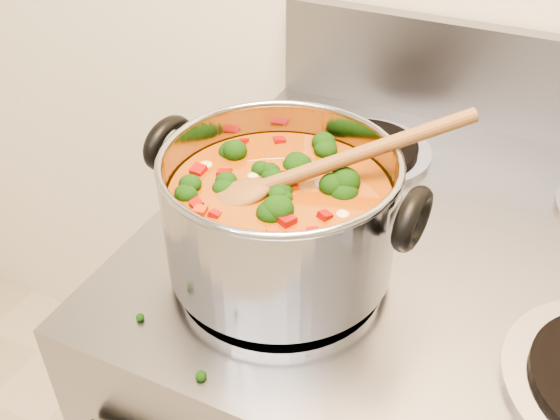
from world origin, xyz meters
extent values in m
cube|color=gray|center=(-0.02, 1.47, 1.00)|extent=(0.77, 0.03, 0.16)
cylinder|color=#A5A5AD|center=(-0.20, 1.01, 0.92)|extent=(0.23, 0.23, 0.01)
cylinder|color=black|center=(-0.20, 1.01, 0.93)|extent=(0.18, 0.18, 0.01)
cylinder|color=#A5A5AD|center=(-0.20, 1.31, 0.92)|extent=(0.19, 0.19, 0.01)
cylinder|color=black|center=(-0.20, 1.31, 0.93)|extent=(0.15, 0.15, 0.01)
cylinder|color=gray|center=(-0.21, 1.02, 1.01)|extent=(0.25, 0.25, 0.14)
torus|color=gray|center=(-0.21, 1.02, 1.07)|extent=(0.26, 0.26, 0.01)
cylinder|color=#9D520E|center=(-0.21, 1.02, 0.99)|extent=(0.24, 0.24, 0.10)
torus|color=black|center=(-0.35, 1.03, 1.05)|extent=(0.03, 0.08, 0.08)
torus|color=black|center=(-0.06, 1.01, 1.05)|extent=(0.03, 0.08, 0.08)
ellipsoid|color=black|center=(-0.18, 1.00, 1.04)|extent=(0.04, 0.04, 0.03)
ellipsoid|color=black|center=(-0.14, 0.98, 1.04)|extent=(0.04, 0.04, 0.03)
ellipsoid|color=black|center=(-0.23, 1.10, 1.04)|extent=(0.04, 0.04, 0.03)
ellipsoid|color=black|center=(-0.25, 0.99, 1.04)|extent=(0.04, 0.04, 0.03)
ellipsoid|color=black|center=(-0.24, 1.01, 1.04)|extent=(0.04, 0.04, 0.03)
ellipsoid|color=black|center=(-0.20, 1.08, 1.04)|extent=(0.04, 0.04, 0.03)
ellipsoid|color=black|center=(-0.16, 1.07, 1.04)|extent=(0.04, 0.04, 0.03)
ellipsoid|color=black|center=(-0.15, 1.09, 1.04)|extent=(0.04, 0.04, 0.03)
ellipsoid|color=black|center=(-0.29, 1.02, 1.04)|extent=(0.04, 0.04, 0.03)
ellipsoid|color=#9D1505|center=(-0.19, 1.03, 1.04)|extent=(0.01, 0.01, 0.01)
ellipsoid|color=#9D1505|center=(-0.15, 0.96, 1.04)|extent=(0.01, 0.01, 0.01)
ellipsoid|color=#9D1505|center=(-0.14, 1.04, 1.04)|extent=(0.01, 0.01, 0.01)
ellipsoid|color=#9D1505|center=(-0.13, 1.00, 1.04)|extent=(0.01, 0.01, 0.01)
ellipsoid|color=#9D1505|center=(-0.25, 0.96, 1.04)|extent=(0.01, 0.01, 0.01)
ellipsoid|color=#9D1505|center=(-0.21, 0.94, 1.04)|extent=(0.01, 0.01, 0.01)
ellipsoid|color=#9D1505|center=(-0.20, 0.99, 1.04)|extent=(0.01, 0.01, 0.01)
ellipsoid|color=#9D1505|center=(-0.24, 0.93, 1.04)|extent=(0.01, 0.01, 0.01)
ellipsoid|color=#9D1505|center=(-0.18, 1.02, 1.04)|extent=(0.01, 0.01, 0.01)
ellipsoid|color=#9D1505|center=(-0.12, 1.08, 1.04)|extent=(0.01, 0.01, 0.01)
ellipsoid|color=#9D1505|center=(-0.22, 0.96, 1.04)|extent=(0.01, 0.01, 0.01)
ellipsoid|color=#9D1505|center=(-0.24, 0.93, 1.04)|extent=(0.01, 0.01, 0.01)
ellipsoid|color=#9D1505|center=(-0.24, 0.93, 1.04)|extent=(0.01, 0.01, 0.01)
ellipsoid|color=#9D1505|center=(-0.22, 0.99, 1.04)|extent=(0.01, 0.01, 0.01)
ellipsoid|color=#AE3009|center=(-0.30, 1.02, 1.04)|extent=(0.01, 0.01, 0.01)
ellipsoid|color=#AE3009|center=(-0.13, 0.97, 1.04)|extent=(0.01, 0.01, 0.01)
ellipsoid|color=#AE3009|center=(-0.30, 1.03, 1.04)|extent=(0.01, 0.01, 0.01)
ellipsoid|color=#AE3009|center=(-0.15, 1.04, 1.04)|extent=(0.01, 0.01, 0.01)
ellipsoid|color=#AE3009|center=(-0.24, 1.09, 1.04)|extent=(0.01, 0.01, 0.01)
ellipsoid|color=#AE3009|center=(-0.13, 0.96, 1.04)|extent=(0.01, 0.01, 0.01)
ellipsoid|color=#AE3009|center=(-0.13, 1.02, 1.04)|extent=(0.01, 0.01, 0.01)
ellipsoid|color=#AE3009|center=(-0.31, 1.02, 1.04)|extent=(0.01, 0.01, 0.01)
ellipsoid|color=beige|center=(-0.21, 1.07, 1.04)|extent=(0.02, 0.02, 0.01)
ellipsoid|color=beige|center=(-0.21, 1.01, 1.04)|extent=(0.02, 0.02, 0.01)
ellipsoid|color=beige|center=(-0.25, 1.00, 1.04)|extent=(0.02, 0.02, 0.01)
ellipsoid|color=beige|center=(-0.13, 1.04, 1.04)|extent=(0.02, 0.02, 0.01)
ellipsoid|color=beige|center=(-0.30, 1.01, 1.04)|extent=(0.02, 0.02, 0.01)
ellipsoid|color=beige|center=(-0.12, 1.06, 1.04)|extent=(0.02, 0.02, 0.01)
ellipsoid|color=beige|center=(-0.27, 0.97, 1.04)|extent=(0.02, 0.02, 0.01)
ellipsoid|color=brown|center=(-0.24, 0.99, 1.04)|extent=(0.09, 0.08, 0.04)
cylinder|color=brown|center=(-0.14, 1.07, 1.07)|extent=(0.22, 0.17, 0.08)
ellipsoid|color=black|center=(-0.38, 0.99, 0.92)|extent=(0.01, 0.01, 0.01)
ellipsoid|color=black|center=(-0.25, 1.19, 0.92)|extent=(0.01, 0.01, 0.01)
ellipsoid|color=black|center=(-0.02, 1.01, 0.92)|extent=(0.01, 0.01, 0.01)
camera|label=1|loc=(0.02, 0.53, 1.42)|focal=40.00mm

